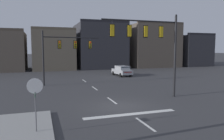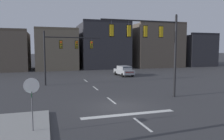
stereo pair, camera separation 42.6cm
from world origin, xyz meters
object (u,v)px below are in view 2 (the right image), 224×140
(signal_mast_near_side, at_px, (152,39))
(car_lot_nearside, at_px, (124,71))
(signal_mast_far_side, at_px, (64,49))
(stop_sign, at_px, (32,92))

(signal_mast_near_side, xyz_separation_m, car_lot_nearside, (3.32, 15.78, -4.22))
(signal_mast_near_side, bearing_deg, signal_mast_far_side, 122.76)
(signal_mast_near_side, bearing_deg, stop_sign, -150.29)
(signal_mast_near_side, relative_size, stop_sign, 2.57)
(signal_mast_near_side, distance_m, car_lot_nearside, 16.66)
(signal_mast_near_side, distance_m, signal_mast_far_side, 12.00)
(car_lot_nearside, bearing_deg, signal_mast_near_side, -101.88)
(signal_mast_near_side, height_order, car_lot_nearside, signal_mast_near_side)
(signal_mast_near_side, distance_m, stop_sign, 11.17)
(stop_sign, height_order, car_lot_nearside, stop_sign)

